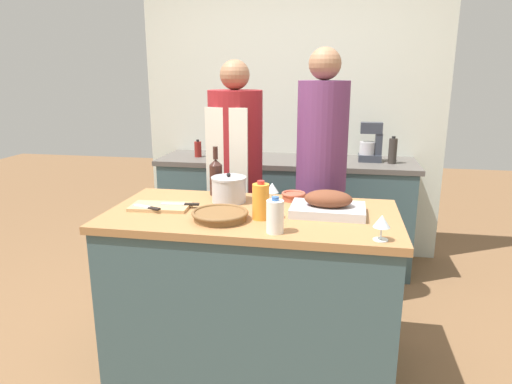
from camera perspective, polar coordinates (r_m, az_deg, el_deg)
name	(u,v)px	position (r m, az deg, el deg)	size (l,w,h in m)	color
ground_plane	(252,361)	(2.80, -0.46, -20.34)	(12.00, 12.00, 0.00)	brown
kitchen_island	(252,290)	(2.57, -0.48, -12.10)	(1.53, 0.77, 0.90)	#3D565B
back_counter	(285,211)	(3.93, 3.65, -2.40)	(2.12, 0.60, 0.91)	#3D565B
back_wall	(291,112)	(4.12, 4.44, 9.99)	(2.62, 0.10, 2.55)	silver
roasting_pan	(328,205)	(2.38, 8.99, -1.62)	(0.38, 0.26, 0.13)	#BCBCC1
wicker_basket	(220,215)	(2.28, -4.52, -2.87)	(0.28, 0.28, 0.05)	brown
cutting_board	(160,207)	(2.52, -11.89, -1.82)	(0.32, 0.19, 0.02)	tan
stock_pot	(229,189)	(2.59, -3.42, 0.35)	(0.20, 0.20, 0.17)	#B7B7BC
mixing_bowl	(294,196)	(2.63, 4.72, -0.48)	(0.14, 0.14, 0.05)	#A84C38
juice_jug	(261,201)	(2.27, 0.60, -1.18)	(0.08, 0.08, 0.20)	orange
milk_jug	(275,216)	(2.08, 2.40, -3.05)	(0.08, 0.08, 0.17)	white
wine_bottle_green	(216,176)	(2.73, -5.03, 2.02)	(0.08, 0.08, 0.29)	#381E19
wine_glass_left	(272,188)	(2.55, 2.03, 0.44)	(0.07, 0.07, 0.12)	silver
wine_glass_right	(382,222)	(2.05, 15.45, -3.65)	(0.07, 0.07, 0.12)	silver
knife_chef	(182,204)	(2.51, -9.29, -1.50)	(0.21, 0.06, 0.01)	#B7B7BC
knife_paring	(148,207)	(2.48, -13.41, -1.87)	(0.17, 0.09, 0.01)	#B7B7BC
stand_mixer	(371,145)	(3.81, 14.13, 5.68)	(0.18, 0.14, 0.32)	#333842
condiment_bottle_tall	(393,151)	(3.77, 16.72, 4.95)	(0.07, 0.07, 0.22)	#332D28
condiment_bottle_short	(327,156)	(3.65, 8.91, 4.48)	(0.06, 0.06, 0.14)	#332D28
condiment_bottle_extra	(198,149)	(3.93, -7.27, 5.34)	(0.06, 0.06, 0.15)	maroon
person_cook_aproned	(236,173)	(3.17, -2.56, 2.39)	(0.37, 0.38, 1.69)	beige
person_cook_guest	(321,169)	(3.06, 8.14, 2.81)	(0.33, 0.33, 1.77)	beige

